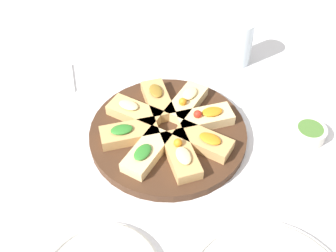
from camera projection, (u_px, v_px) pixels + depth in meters
ground_plane at (168, 136)px, 0.78m from camera, size 3.00×3.00×0.00m
serving_board at (168, 133)px, 0.77m from camera, size 0.31×0.31×0.02m
focaccia_slice_0 at (134, 112)px, 0.78m from camera, size 0.12×0.10×0.03m
focaccia_slice_1 at (129, 133)px, 0.74m from camera, size 0.12×0.07×0.03m
focaccia_slice_2 at (147, 152)px, 0.71m from camera, size 0.10×0.12×0.03m
focaccia_slice_3 at (181, 155)px, 0.70m from camera, size 0.07×0.12×0.03m
focaccia_slice_4 at (203, 141)px, 0.73m from camera, size 0.12×0.10×0.03m
focaccia_slice_5 at (205, 118)px, 0.77m from camera, size 0.12×0.07×0.03m
focaccia_slice_6 at (186, 102)px, 0.80m from camera, size 0.10×0.12×0.03m
focaccia_slice_7 at (158, 100)px, 0.81m from camera, size 0.07×0.12×0.03m
water_glass at (239, 43)px, 0.90m from camera, size 0.06×0.06×0.11m
napkin_stack at (47, 81)px, 0.89m from camera, size 0.13×0.12×0.01m
dipping_bowl at (309, 133)px, 0.76m from camera, size 0.06×0.06×0.03m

